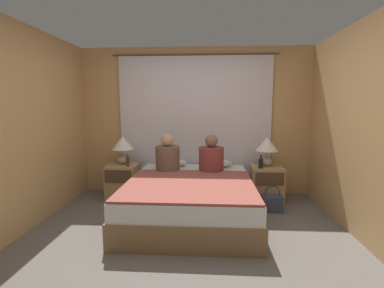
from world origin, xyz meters
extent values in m
plane|color=#66605B|center=(0.00, 0.00, 0.00)|extent=(16.00, 16.00, 0.00)
cube|color=tan|center=(0.00, 1.90, 1.25)|extent=(4.03, 0.06, 2.50)
cube|color=tan|center=(-1.98, 0.00, 1.25)|extent=(0.06, 3.86, 2.50)
cube|color=tan|center=(1.98, 0.00, 1.25)|extent=(0.06, 3.86, 2.50)
cube|color=silver|center=(0.00, 1.84, 1.17)|extent=(2.59, 0.02, 2.35)
cylinder|color=brown|center=(0.00, 1.84, 2.37)|extent=(2.79, 0.02, 0.02)
cube|color=olive|center=(0.00, 0.75, 0.15)|extent=(1.69, 2.07, 0.31)
cube|color=white|center=(0.00, 0.75, 0.41)|extent=(1.65, 2.03, 0.21)
cube|color=tan|center=(-1.17, 1.46, 0.28)|extent=(0.49, 0.45, 0.56)
cube|color=#4C3823|center=(-1.17, 1.23, 0.42)|extent=(0.43, 0.02, 0.20)
cube|color=tan|center=(1.17, 1.46, 0.28)|extent=(0.49, 0.45, 0.56)
cube|color=#4C3823|center=(1.17, 1.23, 0.42)|extent=(0.43, 0.02, 0.20)
ellipsoid|color=#B2A899|center=(-1.17, 1.52, 0.64)|extent=(0.18, 0.18, 0.15)
cylinder|color=#B2A893|center=(-1.17, 1.52, 0.76)|extent=(0.02, 0.02, 0.10)
cone|color=white|center=(-1.17, 1.52, 0.92)|extent=(0.36, 0.36, 0.22)
ellipsoid|color=#B2A899|center=(1.17, 1.52, 0.64)|extent=(0.18, 0.18, 0.15)
cylinder|color=#B2A893|center=(1.17, 1.52, 0.76)|extent=(0.02, 0.02, 0.10)
cone|color=white|center=(1.17, 1.52, 0.92)|extent=(0.36, 0.36, 0.22)
ellipsoid|color=silver|center=(-0.37, 1.59, 0.58)|extent=(0.51, 0.31, 0.12)
ellipsoid|color=silver|center=(0.37, 1.59, 0.58)|extent=(0.51, 0.31, 0.12)
cube|color=#994C42|center=(0.00, 0.47, 0.54)|extent=(1.63, 1.44, 0.03)
cylinder|color=brown|center=(-0.38, 1.22, 0.72)|extent=(0.37, 0.37, 0.39)
sphere|color=tan|center=(-0.38, 1.22, 1.01)|extent=(0.19, 0.19, 0.19)
cylinder|color=brown|center=(0.28, 1.22, 0.71)|extent=(0.38, 0.38, 0.38)
sphere|color=#846047|center=(0.28, 1.22, 1.00)|extent=(0.19, 0.19, 0.19)
cylinder|color=#513819|center=(-1.04, 1.34, 0.63)|extent=(0.06, 0.06, 0.15)
cylinder|color=#513819|center=(-1.04, 1.34, 0.74)|extent=(0.02, 0.02, 0.06)
cylinder|color=black|center=(1.05, 1.34, 0.64)|extent=(0.07, 0.07, 0.15)
cylinder|color=black|center=(1.05, 1.34, 0.75)|extent=(0.02, 0.02, 0.06)
cube|color=#333D56|center=(1.17, 0.99, 0.12)|extent=(0.29, 0.15, 0.24)
torus|color=#2B3449|center=(1.17, 0.99, 0.28)|extent=(0.22, 0.02, 0.22)
camera|label=1|loc=(0.25, -2.93, 1.53)|focal=26.00mm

